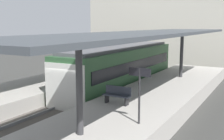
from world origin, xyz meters
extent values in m
plane|color=#383835|center=(0.00, 0.00, 0.00)|extent=(80.00, 80.00, 0.00)
cube|color=#ADA8A0|center=(-3.80, 0.00, 0.50)|extent=(4.40, 28.00, 1.00)
cube|color=#ADA8A0|center=(3.80, 0.00, 0.50)|extent=(4.40, 28.00, 1.00)
cube|color=#4C4742|center=(0.00, 0.00, 0.10)|extent=(3.20, 28.00, 0.20)
cube|color=slate|center=(-0.72, 0.00, 0.27)|extent=(0.08, 28.00, 0.14)
cube|color=slate|center=(0.72, 0.00, 0.27)|extent=(0.08, 28.00, 0.14)
cube|color=#2D5633|center=(0.00, 5.53, 1.65)|extent=(2.70, 13.19, 2.90)
cube|color=silver|center=(0.00, -1.09, 1.50)|extent=(2.65, 0.08, 2.60)
cube|color=black|center=(-1.37, 5.53, 2.00)|extent=(0.04, 12.13, 0.76)
cube|color=black|center=(1.37, 5.53, 2.00)|extent=(0.04, 12.13, 0.76)
cube|color=#515156|center=(0.00, 5.53, 3.20)|extent=(2.16, 12.53, 0.20)
cylinder|color=#333335|center=(-3.80, 7.70, 2.44)|extent=(0.24, 0.24, 2.87)
cube|color=slate|center=(-3.80, 1.40, 3.95)|extent=(4.18, 21.00, 0.16)
cylinder|color=#333335|center=(3.80, -4.90, 2.65)|extent=(0.24, 0.24, 3.30)
cylinder|color=#333335|center=(3.80, 7.70, 2.65)|extent=(0.24, 0.24, 3.30)
cube|color=#3D4247|center=(3.80, 1.40, 4.38)|extent=(4.18, 21.00, 0.16)
cube|color=black|center=(2.55, -0.94, 1.20)|extent=(0.08, 0.32, 0.40)
cube|color=black|center=(3.65, -0.94, 1.20)|extent=(0.08, 0.32, 0.40)
cube|color=#2D333D|center=(3.10, -0.94, 1.43)|extent=(1.40, 0.40, 0.06)
cube|color=#2D333D|center=(3.10, -0.76, 1.66)|extent=(1.40, 0.06, 0.40)
cylinder|color=#262628|center=(5.17, -2.89, 2.10)|extent=(0.08, 0.08, 2.20)
cube|color=black|center=(5.17, -2.89, 3.05)|extent=(0.90, 0.06, 0.32)
cylinder|color=#998460|center=(-2.27, 3.44, 1.45)|extent=(0.28, 0.28, 0.90)
cylinder|color=navy|center=(-2.27, 3.44, 2.19)|extent=(0.36, 0.36, 0.58)
sphere|color=#936B4C|center=(-2.27, 3.44, 2.59)|extent=(0.22, 0.22, 0.22)
cube|color=beige|center=(-1.45, 20.00, 5.50)|extent=(18.00, 6.00, 11.00)
camera|label=1|loc=(9.41, -12.49, 4.83)|focal=44.74mm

